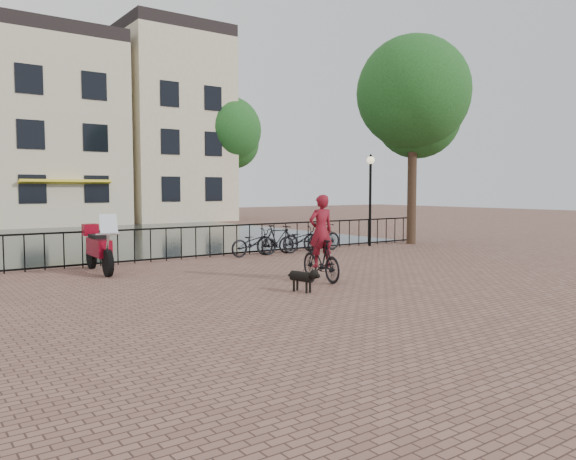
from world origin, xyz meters
TOP-DOWN VIEW (x-y plane):
  - ground at (0.00, 0.00)m, footprint 100.00×100.00m
  - canal_water at (0.00, 17.30)m, footprint 20.00×20.00m
  - railing at (0.00, 8.00)m, footprint 20.00×0.05m
  - canal_house_mid at (0.50, 30.00)m, footprint 8.00×9.50m
  - canal_house_right at (8.50, 30.00)m, footprint 7.00×9.00m
  - tree_near_right at (9.20, 7.30)m, footprint 4.48×4.48m
  - tree_far_right at (12.00, 27.00)m, footprint 4.76×4.76m
  - lamp_post at (7.20, 7.60)m, footprint 0.30×0.30m
  - cyclist at (0.47, 2.30)m, footprint 0.82×1.81m
  - dog at (-0.79, 1.40)m, footprint 0.43×0.82m
  - motorcycle at (-3.42, 6.77)m, footprint 0.67×2.29m
  - parked_bike_0 at (1.80, 7.40)m, footprint 1.72×0.62m
  - parked_bike_1 at (2.75, 7.40)m, footprint 1.68×0.54m
  - parked_bike_2 at (3.70, 7.40)m, footprint 1.77×0.79m
  - parked_bike_3 at (4.65, 7.40)m, footprint 1.67×0.49m

SIDE VIEW (x-z plane):
  - ground at x=0.00m, z-range 0.00..0.00m
  - canal_water at x=0.00m, z-range 0.00..0.00m
  - dog at x=-0.79m, z-range 0.00..0.53m
  - parked_bike_0 at x=1.80m, z-range 0.00..0.90m
  - parked_bike_2 at x=3.70m, z-range 0.00..0.90m
  - parked_bike_1 at x=2.75m, z-range 0.00..1.00m
  - parked_bike_3 at x=4.65m, z-range 0.00..1.00m
  - railing at x=0.00m, z-range -0.01..1.02m
  - motorcycle at x=-3.42m, z-range 0.00..1.61m
  - cyclist at x=0.47m, z-range -0.29..2.12m
  - lamp_post at x=7.20m, z-range 0.65..4.10m
  - canal_house_mid at x=0.50m, z-range 0.00..11.80m
  - tree_near_right at x=9.20m, z-range 1.85..10.09m
  - tree_far_right at x=12.00m, z-range 1.97..10.73m
  - canal_house_right at x=8.50m, z-range 0.00..13.30m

